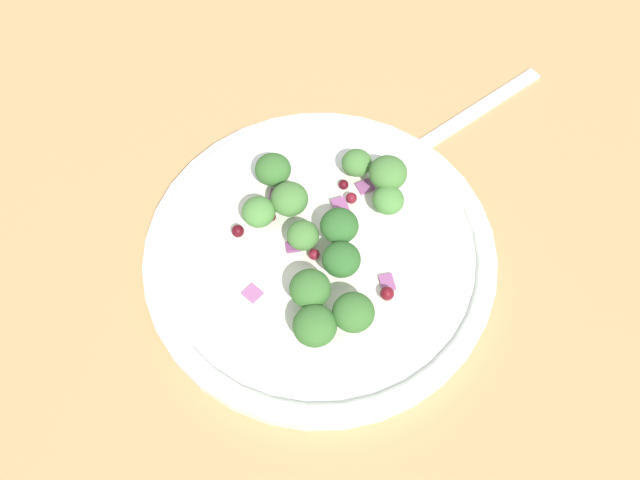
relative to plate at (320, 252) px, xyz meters
The scene contains 29 objects.
ground_plane 2.60cm from the plate, 49.35° to the left, with size 180.00×180.00×2.00cm, color tan.
plate is the anchor object (origin of this frame).
dressing_pool 0.44cm from the plate, behind, with size 15.15×15.15×0.20cm, color white.
broccoli_floret_0 2.66cm from the plate, 12.87° to the right, with size 2.34×2.34×2.37cm.
broccoli_floret_1 3.52cm from the plate, 120.07° to the left, with size 2.73×2.73×2.76cm.
broccoli_floret_2 7.05cm from the plate, 103.10° to the left, with size 2.86×2.86×2.89cm.
broccoli_floret_3 4.99cm from the plate, 75.56° to the left, with size 2.87×2.87×2.91cm.
broccoli_floret_4 6.36cm from the plate, 153.70° to the right, with size 2.37×2.37×2.40cm.
broccoli_floret_5 7.51cm from the plate, 76.40° to the left, with size 2.97×2.97×3.01cm.
broccoli_floret_6 7.62cm from the plate, 119.49° to the right, with size 2.36×2.36×2.38cm.
broccoli_floret_7 7.81cm from the plate, 140.61° to the right, with size 2.90×2.90×2.94cm.
broccoli_floret_8 3.02cm from the plate, 159.98° to the right, with size 2.78×2.78×2.81cm.
broccoli_floret_9 5.42cm from the plate, 32.32° to the right, with size 2.47×2.47×2.50cm.
broccoli_floret_10 4.53cm from the plate, 61.00° to the right, with size 2.78×2.78×2.81cm.
broccoli_floret_11 7.28cm from the plate, 66.18° to the right, with size 2.76×2.76×2.80cm.
cranberry_0 6.31cm from the plate, 132.59° to the left, with size 0.99×0.99×0.99cm, color maroon.
cranberry_1 4.83cm from the plate, 127.49° to the right, with size 0.85×0.85×0.85cm, color maroon.
cranberry_2 3.05cm from the plate, 141.09° to the right, with size 0.78×0.78×0.78cm, color maroon.
cranberry_3 4.55cm from the plate, 41.71° to the right, with size 0.71×0.71×0.71cm, color #4C0A14.
cranberry_4 1.41cm from the plate, 53.93° to the left, with size 0.83×0.83×0.83cm, color maroon.
cranberry_5 5.86cm from the plate, 115.25° to the right, with size 0.78×0.78×0.78cm, color #4C0A14.
cranberry_6 6.27cm from the plate, 17.53° to the right, with size 0.94×0.94×0.94cm, color #4C0A14.
onion_bit_0 5.62cm from the plate, 142.20° to the left, with size 1.28×0.99×0.39cm, color #934C84.
onion_bit_1 2.08cm from the plate, ahead, with size 1.06×0.82×0.39cm, color #843D75.
onion_bit_2 3.85cm from the plate, 121.08° to the right, with size 1.30×1.06×0.50cm, color #934C84.
onion_bit_3 6.06cm from the plate, 30.34° to the left, with size 1.19×1.11×0.36cm, color #A35B93.
onion_bit_4 5.52cm from the plate, 58.40° to the right, with size 1.22×0.95×0.36cm, color #934C84.
onion_bit_5 6.49cm from the plate, 129.70° to the right, with size 1.05×1.25×0.42cm, color #934C84.
fork 16.16cm from the plate, 138.38° to the right, with size 16.98×10.92×0.50cm.
Camera 1 is at (1.82, 23.21, 46.22)cm, focal length 39.06 mm.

